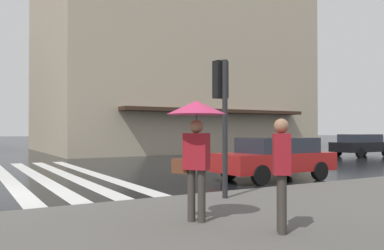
% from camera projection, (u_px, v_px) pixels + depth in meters
% --- Properties ---
extents(ground_plane, '(220.00, 220.00, 0.00)m').
position_uv_depth(ground_plane, '(12.00, 195.00, 10.28)').
color(ground_plane, black).
extents(zebra_crossing, '(13.00, 5.50, 0.01)m').
position_uv_depth(zebra_crossing, '(22.00, 177.00, 14.12)').
color(zebra_crossing, silver).
rests_on(zebra_crossing, ground_plane).
extents(haussmann_block_corner, '(16.40, 20.51, 20.99)m').
position_uv_depth(haussmann_block_corner, '(167.00, 32.00, 35.05)').
color(haussmann_block_corner, tan).
rests_on(haussmann_block_corner, ground_plane).
extents(traffic_signal_post, '(0.44, 0.30, 3.08)m').
position_uv_depth(traffic_signal_post, '(222.00, 98.00, 9.05)').
color(traffic_signal_post, '#232326').
rests_on(traffic_signal_post, sidewalk_pavement).
extents(car_red, '(1.85, 4.10, 1.41)m').
position_uv_depth(car_red, '(275.00, 157.00, 13.42)').
color(car_red, maroon).
rests_on(car_red, ground_plane).
extents(car_black, '(1.85, 4.10, 1.41)m').
position_uv_depth(car_black, '(361.00, 145.00, 25.56)').
color(car_black, black).
rests_on(car_black, ground_plane).
extents(pedestrian_in_red_jacket, '(0.46, 0.43, 1.68)m').
position_uv_depth(pedestrian_in_red_jacket, '(281.00, 166.00, 5.90)').
color(pedestrian_in_red_jacket, maroon).
rests_on(pedestrian_in_red_jacket, sidewalk_pavement).
extents(pedestrian_approaching_kerb, '(1.00, 1.00, 1.99)m').
position_uv_depth(pedestrian_approaching_kerb, '(196.00, 125.00, 6.62)').
color(pedestrian_approaching_kerb, maroon).
rests_on(pedestrian_approaching_kerb, sidewalk_pavement).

